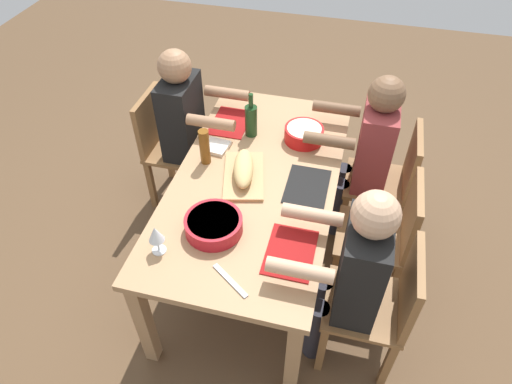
# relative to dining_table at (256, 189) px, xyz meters

# --- Properties ---
(ground_plane) EXTENTS (8.00, 8.00, 0.00)m
(ground_plane) POSITION_rel_dining_table_xyz_m (0.00, 0.00, -0.65)
(ground_plane) COLOR brown
(dining_table) EXTENTS (1.72, 0.90, 0.74)m
(dining_table) POSITION_rel_dining_table_xyz_m (0.00, 0.00, 0.00)
(dining_table) COLOR #A87F56
(dining_table) RESTS_ON ground_plane
(chair_near_center) EXTENTS (0.40, 0.40, 0.85)m
(chair_near_center) POSITION_rel_dining_table_xyz_m (0.00, -0.77, -0.17)
(chair_near_center) COLOR olive
(chair_near_center) RESTS_ON ground_plane
(chair_far_right) EXTENTS (0.40, 0.40, 0.85)m
(chair_far_right) POSITION_rel_dining_table_xyz_m (0.47, 0.77, -0.17)
(chair_far_right) COLOR olive
(chair_far_right) RESTS_ON ground_plane
(diner_far_right) EXTENTS (0.41, 0.53, 1.20)m
(diner_far_right) POSITION_rel_dining_table_xyz_m (0.47, 0.59, 0.04)
(diner_far_right) COLOR #2D2D38
(diner_far_right) RESTS_ON ground_plane
(chair_near_left) EXTENTS (0.40, 0.40, 0.85)m
(chair_near_left) POSITION_rel_dining_table_xyz_m (-0.47, -0.77, -0.17)
(chair_near_left) COLOR olive
(chair_near_left) RESTS_ON ground_plane
(diner_near_left) EXTENTS (0.41, 0.53, 1.20)m
(diner_near_left) POSITION_rel_dining_table_xyz_m (-0.47, -0.59, 0.04)
(diner_near_left) COLOR #2D2D38
(diner_near_left) RESTS_ON ground_plane
(chair_near_right) EXTENTS (0.40, 0.40, 0.85)m
(chair_near_right) POSITION_rel_dining_table_xyz_m (0.47, -0.77, -0.17)
(chair_near_right) COLOR olive
(chair_near_right) RESTS_ON ground_plane
(diner_near_right) EXTENTS (0.41, 0.53, 1.20)m
(diner_near_right) POSITION_rel_dining_table_xyz_m (0.47, -0.59, 0.04)
(diner_near_right) COLOR #2D2D38
(diner_near_right) RESTS_ON ground_plane
(serving_bowl_pasta) EXTENTS (0.24, 0.24, 0.09)m
(serving_bowl_pasta) POSITION_rel_dining_table_xyz_m (0.41, -0.20, 0.14)
(serving_bowl_pasta) COLOR red
(serving_bowl_pasta) RESTS_ON dining_table
(serving_bowl_salad) EXTENTS (0.29, 0.29, 0.08)m
(serving_bowl_salad) POSITION_rel_dining_table_xyz_m (-0.43, 0.11, 0.13)
(serving_bowl_salad) COLOR #B21923
(serving_bowl_salad) RESTS_ON dining_table
(cutting_board) EXTENTS (0.44, 0.31, 0.02)m
(cutting_board) POSITION_rel_dining_table_xyz_m (-0.01, 0.07, 0.10)
(cutting_board) COLOR tan
(cutting_board) RESTS_ON dining_table
(bread_loaf) EXTENTS (0.34, 0.18, 0.09)m
(bread_loaf) POSITION_rel_dining_table_xyz_m (-0.01, 0.07, 0.15)
(bread_loaf) COLOR tan
(bread_loaf) RESTS_ON cutting_board
(wine_bottle) EXTENTS (0.08, 0.08, 0.29)m
(wine_bottle) POSITION_rel_dining_table_xyz_m (0.39, 0.13, 0.20)
(wine_bottle) COLOR #193819
(wine_bottle) RESTS_ON dining_table
(beer_bottle) EXTENTS (0.06, 0.06, 0.22)m
(beer_bottle) POSITION_rel_dining_table_xyz_m (0.06, 0.32, 0.20)
(beer_bottle) COLOR brown
(beer_bottle) RESTS_ON dining_table
(wine_glass) EXTENTS (0.08, 0.08, 0.17)m
(wine_glass) POSITION_rel_dining_table_xyz_m (-0.62, 0.32, 0.20)
(wine_glass) COLOR silver
(wine_glass) RESTS_ON dining_table
(placemat_near_center) EXTENTS (0.32, 0.23, 0.01)m
(placemat_near_center) POSITION_rel_dining_table_xyz_m (0.00, -0.29, 0.09)
(placemat_near_center) COLOR black
(placemat_near_center) RESTS_ON dining_table
(placemat_far_right) EXTENTS (0.32, 0.23, 0.01)m
(placemat_far_right) POSITION_rel_dining_table_xyz_m (0.47, 0.29, 0.09)
(placemat_far_right) COLOR maroon
(placemat_far_right) RESTS_ON dining_table
(placemat_near_left) EXTENTS (0.32, 0.23, 0.01)m
(placemat_near_left) POSITION_rel_dining_table_xyz_m (-0.47, -0.29, 0.09)
(placemat_near_left) COLOR maroon
(placemat_near_left) RESTS_ON dining_table
(carving_knife) EXTENTS (0.15, 0.20, 0.01)m
(carving_knife) POSITION_rel_dining_table_xyz_m (-0.70, -0.06, 0.09)
(carving_knife) COLOR silver
(carving_knife) RESTS_ON dining_table
(napkin_stack) EXTENTS (0.16, 0.16, 0.02)m
(napkin_stack) POSITION_rel_dining_table_xyz_m (0.20, 0.30, 0.10)
(napkin_stack) COLOR white
(napkin_stack) RESTS_ON dining_table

